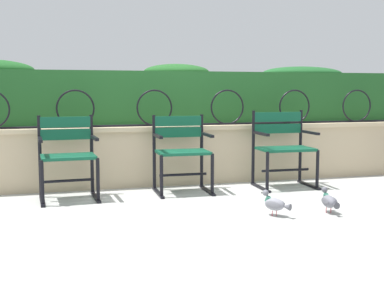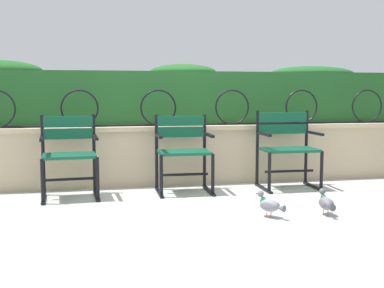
{
  "view_description": "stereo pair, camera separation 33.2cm",
  "coord_description": "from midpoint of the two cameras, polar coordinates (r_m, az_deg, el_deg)",
  "views": [
    {
      "loc": [
        -1.39,
        -4.8,
        1.1
      ],
      "look_at": [
        0.0,
        0.13,
        0.55
      ],
      "focal_mm": 46.92,
      "sensor_mm": 36.0,
      "label": 1
    },
    {
      "loc": [
        -1.06,
        -4.88,
        1.1
      ],
      "look_at": [
        0.0,
        0.13,
        0.55
      ],
      "focal_mm": 46.92,
      "sensor_mm": 36.0,
      "label": 2
    }
  ],
  "objects": [
    {
      "name": "park_chair_centre",
      "position": [
        5.42,
        -2.96,
        -0.69
      ],
      "size": [
        0.6,
        0.54,
        0.83
      ],
      "color": "#0F4C33",
      "rests_on": "ground"
    },
    {
      "name": "iron_arch_fence",
      "position": [
        5.78,
        -5.61,
        3.85
      ],
      "size": [
        6.74,
        0.02,
        0.42
      ],
      "color": "black",
      "rests_on": "stone_wall"
    },
    {
      "name": "park_chair_left",
      "position": [
        5.25,
        -15.74,
        -1.12
      ],
      "size": [
        0.59,
        0.55,
        0.84
      ],
      "color": "#0F4C33",
      "rests_on": "ground"
    },
    {
      "name": "ground_plane",
      "position": [
        5.11,
        -1.49,
        -6.3
      ],
      "size": [
        60.0,
        60.0,
        0.0
      ],
      "primitive_type": "plane",
      "color": "#ADADA8"
    },
    {
      "name": "pigeon_near_chairs",
      "position": [
        4.64,
        13.34,
        -6.32
      ],
      "size": [
        0.12,
        0.29,
        0.22
      ],
      "color": "slate",
      "rests_on": "ground"
    },
    {
      "name": "pigeon_far_side",
      "position": [
        4.45,
        7.29,
        -6.75
      ],
      "size": [
        0.21,
        0.26,
        0.22
      ],
      "color": "gray",
      "rests_on": "ground"
    },
    {
      "name": "park_chair_right",
      "position": [
        5.78,
        8.69,
        -0.21
      ],
      "size": [
        0.65,
        0.54,
        0.87
      ],
      "color": "#0F4C33",
      "rests_on": "ground"
    },
    {
      "name": "stone_wall",
      "position": [
        5.94,
        -3.7,
        -1.15
      ],
      "size": [
        7.27,
        0.41,
        0.69
      ],
      "color": "tan",
      "rests_on": "ground"
    },
    {
      "name": "hedge_row",
      "position": [
        6.35,
        -4.92,
        5.63
      ],
      "size": [
        7.13,
        0.59,
        0.77
      ],
      "color": "#1E5123",
      "rests_on": "stone_wall"
    }
  ]
}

